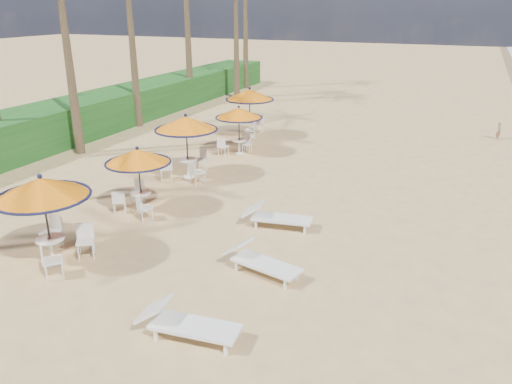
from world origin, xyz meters
TOP-DOWN VIEW (x-y plane):
  - ground at (0.00, 0.00)m, footprint 160.00×160.00m
  - scrub_hedge at (-13.50, 11.00)m, footprint 3.00×40.00m
  - station_0 at (-4.66, -0.18)m, footprint 2.36×2.36m
  - station_1 at (-4.66, 3.59)m, footprint 2.09×2.09m
  - station_2 at (-4.96, 7.14)m, footprint 2.40×2.40m
  - station_3 at (-4.54, 10.89)m, footprint 2.09×2.09m
  - station_4 at (-5.29, 13.83)m, footprint 2.41×2.48m
  - lounger_near at (0.09, -1.54)m, footprint 2.19×0.88m
  - lounger_mid at (0.45, 1.45)m, footprint 2.19×1.11m
  - lounger_far at (-0.19, 4.17)m, footprint 2.18×0.98m
  - person at (6.24, 18.31)m, footprint 0.28×0.37m

SIDE VIEW (x-z plane):
  - ground at x=0.00m, z-range 0.00..0.00m
  - lounger_mid at x=0.45m, z-range -0.02..0.73m
  - lounger_far at x=-0.19m, z-range -0.02..0.73m
  - lounger_near at x=0.09m, z-range -0.02..0.74m
  - person at x=6.24m, z-range 0.00..0.90m
  - scrub_hedge at x=-13.50m, z-range 0.00..1.80m
  - station_1 at x=-4.66m, z-range 0.50..2.69m
  - station_3 at x=-4.54m, z-range 0.50..2.69m
  - station_0 at x=-4.66m, z-range 0.57..3.03m
  - station_2 at x=-4.96m, z-range 0.58..3.09m
  - station_4 at x=-5.29m, z-range 0.66..3.18m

